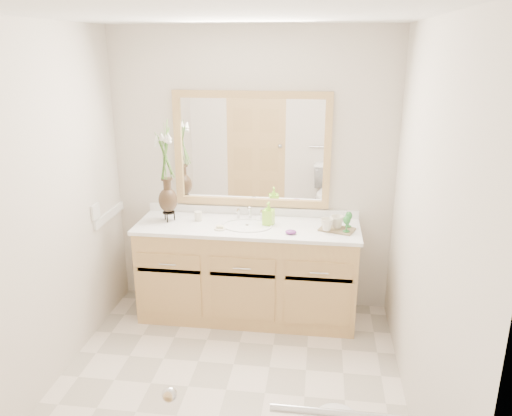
# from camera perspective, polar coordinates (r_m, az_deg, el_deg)

# --- Properties ---
(floor) EXTENTS (2.60, 2.60, 0.00)m
(floor) POSITION_cam_1_polar(r_m,az_deg,el_deg) (3.63, -3.43, -20.02)
(floor) COLOR beige
(floor) RESTS_ON ground
(ceiling) EXTENTS (2.40, 2.60, 0.02)m
(ceiling) POSITION_cam_1_polar(r_m,az_deg,el_deg) (2.86, -4.38, 21.27)
(ceiling) COLOR white
(ceiling) RESTS_ON wall_back
(wall_back) EXTENTS (2.40, 0.02, 2.40)m
(wall_back) POSITION_cam_1_polar(r_m,az_deg,el_deg) (4.27, -0.46, 4.01)
(wall_back) COLOR beige
(wall_back) RESTS_ON floor
(wall_front) EXTENTS (2.40, 0.02, 2.40)m
(wall_front) POSITION_cam_1_polar(r_m,az_deg,el_deg) (1.91, -11.68, -15.27)
(wall_front) COLOR beige
(wall_front) RESTS_ON floor
(wall_left) EXTENTS (0.02, 2.60, 2.40)m
(wall_left) POSITION_cam_1_polar(r_m,az_deg,el_deg) (3.47, -23.66, -0.89)
(wall_left) COLOR beige
(wall_left) RESTS_ON floor
(wall_right) EXTENTS (0.02, 2.60, 2.40)m
(wall_right) POSITION_cam_1_polar(r_m,az_deg,el_deg) (3.05, 18.88, -2.84)
(wall_right) COLOR beige
(wall_right) RESTS_ON floor
(vanity) EXTENTS (1.80, 0.55, 0.80)m
(vanity) POSITION_cam_1_polar(r_m,az_deg,el_deg) (4.27, -0.97, -7.39)
(vanity) COLOR tan
(vanity) RESTS_ON floor
(counter) EXTENTS (1.84, 0.57, 0.03)m
(counter) POSITION_cam_1_polar(r_m,az_deg,el_deg) (4.11, -1.00, -2.17)
(counter) COLOR white
(counter) RESTS_ON vanity
(sink) EXTENTS (0.38, 0.34, 0.23)m
(sink) POSITION_cam_1_polar(r_m,az_deg,el_deg) (4.11, -1.03, -2.76)
(sink) COLOR white
(sink) RESTS_ON counter
(mirror) EXTENTS (1.32, 0.04, 0.97)m
(mirror) POSITION_cam_1_polar(r_m,az_deg,el_deg) (4.20, -0.51, 6.65)
(mirror) COLOR white
(mirror) RESTS_ON wall_back
(switch_plate) EXTENTS (0.02, 0.12, 0.12)m
(switch_plate) POSITION_cam_1_polar(r_m,az_deg,el_deg) (4.17, -17.88, -0.38)
(switch_plate) COLOR white
(switch_plate) RESTS_ON wall_left
(door) EXTENTS (0.80, 0.03, 2.00)m
(door) POSITION_cam_1_polar(r_m,az_deg,el_deg) (2.14, -19.20, -18.42)
(door) COLOR tan
(door) RESTS_ON floor
(grab_bar) EXTENTS (0.55, 0.03, 0.03)m
(grab_bar) POSITION_cam_1_polar(r_m,az_deg,el_deg) (2.01, 10.08, -22.21)
(grab_bar) COLOR silver
(grab_bar) RESTS_ON wall_front
(flower_vase) EXTENTS (0.19, 0.19, 0.76)m
(flower_vase) POSITION_cam_1_polar(r_m,az_deg,el_deg) (4.13, -10.28, 5.35)
(flower_vase) COLOR black
(flower_vase) RESTS_ON counter
(tumbler) EXTENTS (0.06, 0.06, 0.08)m
(tumbler) POSITION_cam_1_polar(r_m,az_deg,el_deg) (4.23, -6.62, -0.92)
(tumbler) COLOR beige
(tumbler) RESTS_ON counter
(soap_dish) EXTENTS (0.10, 0.10, 0.03)m
(soap_dish) POSITION_cam_1_polar(r_m,az_deg,el_deg) (4.02, -4.14, -2.31)
(soap_dish) COLOR beige
(soap_dish) RESTS_ON counter
(soap_bottle) EXTENTS (0.09, 0.09, 0.17)m
(soap_bottle) POSITION_cam_1_polar(r_m,az_deg,el_deg) (4.09, 1.44, -0.76)
(soap_bottle) COLOR #9AEB37
(soap_bottle) RESTS_ON counter
(purple_dish) EXTENTS (0.10, 0.09, 0.03)m
(purple_dish) POSITION_cam_1_polar(r_m,az_deg,el_deg) (3.92, 4.00, -2.75)
(purple_dish) COLOR #6D287A
(purple_dish) RESTS_ON counter
(tray) EXTENTS (0.31, 0.25, 0.01)m
(tray) POSITION_cam_1_polar(r_m,az_deg,el_deg) (4.05, 9.23, -2.42)
(tray) COLOR brown
(tray) RESTS_ON counter
(mug_left) EXTENTS (0.13, 0.13, 0.10)m
(mug_left) POSITION_cam_1_polar(r_m,az_deg,el_deg) (3.98, 8.09, -1.82)
(mug_left) COLOR beige
(mug_left) RESTS_ON tray
(mug_right) EXTENTS (0.15, 0.14, 0.11)m
(mug_right) POSITION_cam_1_polar(r_m,az_deg,el_deg) (4.04, 9.24, -1.53)
(mug_right) COLOR beige
(mug_right) RESTS_ON tray
(goblet_front) EXTENTS (0.06, 0.06, 0.13)m
(goblet_front) POSITION_cam_1_polar(r_m,az_deg,el_deg) (3.96, 10.34, -1.47)
(goblet_front) COLOR #27762E
(goblet_front) RESTS_ON tray
(goblet_back) EXTENTS (0.06, 0.06, 0.13)m
(goblet_back) POSITION_cam_1_polar(r_m,az_deg,el_deg) (4.07, 10.56, -0.98)
(goblet_back) COLOR #27762E
(goblet_back) RESTS_ON tray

